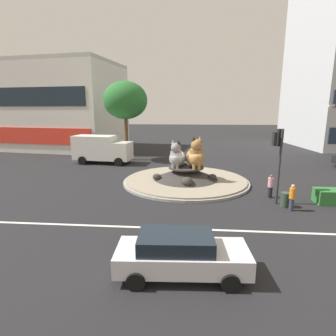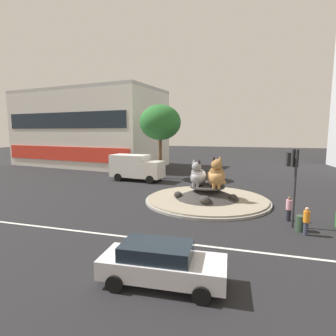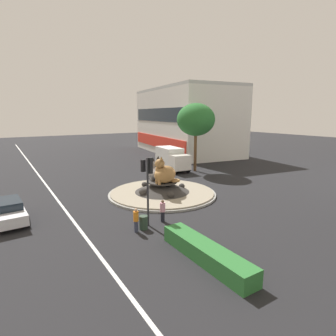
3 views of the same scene
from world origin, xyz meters
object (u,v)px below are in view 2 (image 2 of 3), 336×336
object	(u,v)px
traffic_light_mast	(294,170)
pedestrian_orange_shirt	(306,220)
shophouse_block	(89,129)
delivery_box_truck	(136,167)
cat_statue_tabby	(217,175)
broadleaf_tree_behind_island	(160,123)
pedestrian_pink_shirt	(289,208)
hatchback_near_shophouse	(161,263)
cat_statue_grey	(198,176)
litter_bin	(301,223)

from	to	relation	value
traffic_light_mast	pedestrian_orange_shirt	world-z (taller)	traffic_light_mast
shophouse_block	delivery_box_truck	xyz separation A→B (m)	(13.39, -11.70, -4.51)
cat_statue_tabby	shophouse_block	distance (m)	30.42
broadleaf_tree_behind_island	pedestrian_pink_shirt	size ratio (longest dim) A/B	5.54
traffic_light_mast	pedestrian_pink_shirt	xyz separation A→B (m)	(0.04, 1.10, -2.59)
broadleaf_tree_behind_island	pedestrian_orange_shirt	bearing A→B (deg)	-48.51
shophouse_block	broadleaf_tree_behind_island	world-z (taller)	shophouse_block
shophouse_block	hatchback_near_shophouse	xyz separation A→B (m)	(22.71, -31.28, -5.29)
cat_statue_grey	cat_statue_tabby	world-z (taller)	cat_statue_tabby
delivery_box_truck	cat_statue_tabby	bearing A→B (deg)	-29.74
shophouse_block	broadleaf_tree_behind_island	size ratio (longest dim) A/B	2.92
cat_statue_grey	shophouse_block	size ratio (longest dim) A/B	0.09
broadleaf_tree_behind_island	pedestrian_pink_shirt	world-z (taller)	broadleaf_tree_behind_island
pedestrian_orange_shirt	litter_bin	xyz separation A→B (m)	(-0.16, 0.61, -0.39)
shophouse_block	traffic_light_mast	bearing A→B (deg)	-31.28
cat_statue_grey	broadleaf_tree_behind_island	size ratio (longest dim) A/B	0.26
delivery_box_truck	broadleaf_tree_behind_island	bearing A→B (deg)	50.38
shophouse_block	pedestrian_orange_shirt	size ratio (longest dim) A/B	16.19
cat_statue_grey	broadleaf_tree_behind_island	distance (m)	12.24
cat_statue_tabby	litter_bin	size ratio (longest dim) A/B	2.88
cat_statue_grey	pedestrian_pink_shirt	bearing A→B (deg)	72.34
litter_bin	cat_statue_tabby	bearing A→B (deg)	137.77
pedestrian_orange_shirt	pedestrian_pink_shirt	xyz separation A→B (m)	(-0.57, 2.33, -0.01)
traffic_light_mast	delivery_box_truck	size ratio (longest dim) A/B	0.73
cat_statue_grey	pedestrian_orange_shirt	xyz separation A→B (m)	(6.99, -5.53, -1.27)
cat_statue_grey	hatchback_near_shophouse	bearing A→B (deg)	12.46
cat_statue_grey	traffic_light_mast	distance (m)	7.81
shophouse_block	delivery_box_truck	world-z (taller)	shophouse_block
pedestrian_pink_shirt	litter_bin	bearing A→B (deg)	129.21
traffic_light_mast	pedestrian_orange_shirt	bearing A→B (deg)	-164.51
cat_statue_tabby	pedestrian_pink_shirt	bearing A→B (deg)	51.53
cat_statue_grey	litter_bin	size ratio (longest dim) A/B	2.54
cat_statue_grey	hatchback_near_shophouse	size ratio (longest dim) A/B	0.48
cat_statue_grey	hatchback_near_shophouse	distance (m)	12.42
cat_statue_grey	pedestrian_orange_shirt	world-z (taller)	cat_statue_grey
pedestrian_pink_shirt	delivery_box_truck	bearing A→B (deg)	-9.13
broadleaf_tree_behind_island	delivery_box_truck	world-z (taller)	broadleaf_tree_behind_island
hatchback_near_shophouse	litter_bin	world-z (taller)	hatchback_near_shophouse
pedestrian_pink_shirt	hatchback_near_shophouse	distance (m)	10.73
traffic_light_mast	litter_bin	xyz separation A→B (m)	(0.45, -0.62, -2.97)
shophouse_block	pedestrian_orange_shirt	world-z (taller)	shophouse_block
cat_statue_grey	pedestrian_pink_shirt	distance (m)	7.29
cat_statue_grey	cat_statue_tabby	xyz separation A→B (m)	(1.48, -0.07, 0.12)
delivery_box_truck	litter_bin	size ratio (longest dim) A/B	7.08
traffic_light_mast	shophouse_block	world-z (taller)	shophouse_block
cat_statue_tabby	broadleaf_tree_behind_island	size ratio (longest dim) A/B	0.29
litter_bin	pedestrian_orange_shirt	bearing A→B (deg)	-75.58
hatchback_near_shophouse	litter_bin	bearing A→B (deg)	47.49
cat_statue_tabby	shophouse_block	xyz separation A→B (m)	(-23.42, 19.02, 3.90)
litter_bin	pedestrian_pink_shirt	bearing A→B (deg)	103.40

